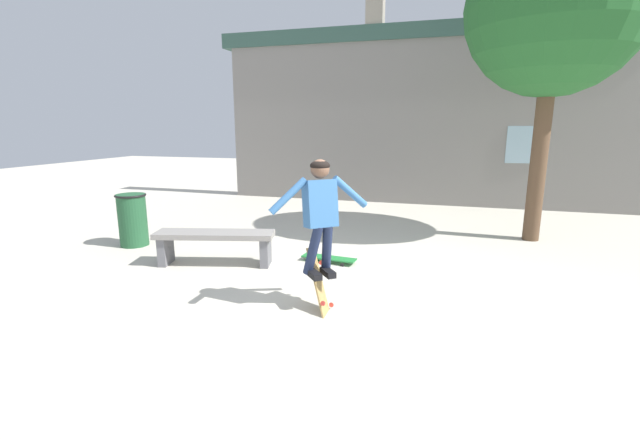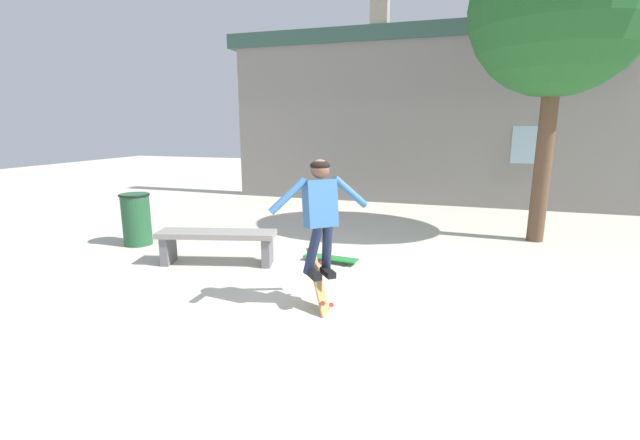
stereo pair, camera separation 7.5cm
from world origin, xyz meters
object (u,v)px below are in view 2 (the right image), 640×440
object	(u,v)px
park_bench	(217,240)
skateboard_resting	(331,258)
trash_bin	(136,218)
skateboard_flipping	(319,283)
skater	(320,208)
tree_right	(561,7)

from	to	relation	value
park_bench	skateboard_resting	xyz separation A→B (m)	(1.63, 0.58, -0.30)
trash_bin	skateboard_flipping	distance (m)	4.19
skateboard_resting	skateboard_flipping	bearing A→B (deg)	-72.69
park_bench	skater	size ratio (longest dim) A/B	1.38
tree_right	park_bench	size ratio (longest dim) A/B	2.98
trash_bin	skateboard_flipping	size ratio (longest dim) A/B	1.18
tree_right	park_bench	bearing A→B (deg)	-148.89
skater	skateboard_resting	bearing A→B (deg)	152.52
trash_bin	skateboard_flipping	bearing A→B (deg)	-22.40
trash_bin	tree_right	bearing A→B (deg)	19.38
trash_bin	skateboard_resting	bearing A→B (deg)	0.61
skater	skateboard_resting	xyz separation A→B (m)	(-0.34, 1.65, -1.11)
trash_bin	skater	distance (m)	4.27
park_bench	skater	bearing A→B (deg)	-42.42
tree_right	skater	distance (m)	5.67
skater	skateboard_flipping	xyz separation A→B (m)	(-0.02, 0.01, -0.89)
park_bench	skateboard_flipping	xyz separation A→B (m)	(1.95, -1.05, -0.09)
skateboard_flipping	skateboard_resting	size ratio (longest dim) A/B	0.89
skateboard_resting	trash_bin	bearing A→B (deg)	-173.24
trash_bin	skater	bearing A→B (deg)	-22.47
tree_right	skater	bearing A→B (deg)	-125.90
park_bench	skateboard_resting	world-z (taller)	park_bench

